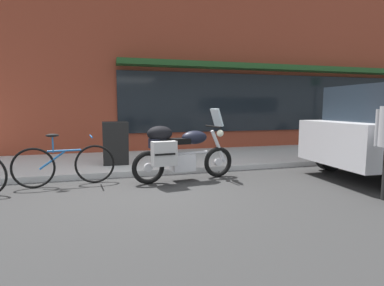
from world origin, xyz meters
name	(u,v)px	position (x,y,z in m)	size (l,w,h in m)	color
ground_plane	(150,190)	(0.00, 0.00, 0.00)	(80.00, 80.00, 0.00)	#2C2C2C
storefront_building	(359,51)	(8.20, 4.16, 3.41)	(24.39, 0.90, 6.97)	brown
touring_motorcycle	(179,150)	(0.62, 0.45, 0.60)	(2.07, 0.84, 1.39)	black
parked_bicycle	(65,164)	(-1.43, 0.70, 0.39)	(1.74, 0.48, 0.95)	black
sandwich_board_sign	(116,144)	(-0.49, 1.81, 0.61)	(0.55, 0.42, 0.97)	black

